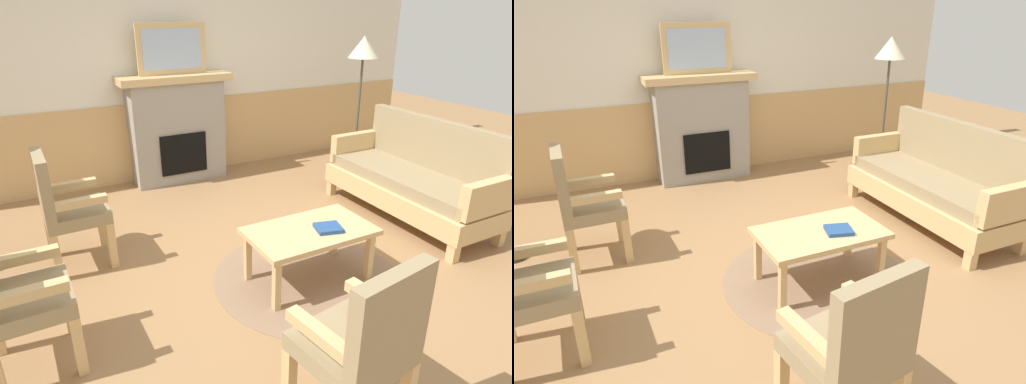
% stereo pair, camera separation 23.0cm
% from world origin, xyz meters
% --- Properties ---
extents(ground_plane, '(14.00, 14.00, 0.00)m').
position_xyz_m(ground_plane, '(0.00, 0.00, 0.00)').
color(ground_plane, '#997047').
extents(wall_back, '(7.20, 0.14, 2.70)m').
position_xyz_m(wall_back, '(0.00, 2.60, 1.31)').
color(wall_back, silver).
rests_on(wall_back, ground_plane).
extents(fireplace, '(1.30, 0.44, 1.28)m').
position_xyz_m(fireplace, '(0.00, 2.35, 0.65)').
color(fireplace, gray).
rests_on(fireplace, ground_plane).
extents(framed_picture, '(0.80, 0.04, 0.56)m').
position_xyz_m(framed_picture, '(0.00, 2.35, 1.56)').
color(framed_picture, tan).
rests_on(framed_picture, fireplace).
extents(couch, '(0.70, 1.80, 0.98)m').
position_xyz_m(couch, '(1.71, 0.22, 0.40)').
color(couch, tan).
rests_on(couch, ground_plane).
extents(coffee_table, '(0.96, 0.56, 0.44)m').
position_xyz_m(coffee_table, '(0.14, -0.26, 0.39)').
color(coffee_table, tan).
rests_on(coffee_table, ground_plane).
extents(round_rug, '(1.50, 1.50, 0.01)m').
position_xyz_m(round_rug, '(0.14, -0.26, 0.00)').
color(round_rug, '#896B51').
rests_on(round_rug, ground_plane).
extents(book_on_table, '(0.23, 0.22, 0.03)m').
position_xyz_m(book_on_table, '(0.25, -0.33, 0.46)').
color(book_on_table, navy).
rests_on(book_on_table, coffee_table).
extents(armchair_near_fireplace, '(0.49, 0.49, 0.98)m').
position_xyz_m(armchair_near_fireplace, '(-1.87, -0.25, 0.54)').
color(armchair_near_fireplace, tan).
rests_on(armchair_near_fireplace, ground_plane).
extents(armchair_by_window_left, '(0.49, 0.49, 0.98)m').
position_xyz_m(armchair_by_window_left, '(-1.46, 0.86, 0.54)').
color(armchair_by_window_left, tan).
rests_on(armchair_by_window_left, ground_plane).
extents(armchair_front_left, '(0.54, 0.54, 0.98)m').
position_xyz_m(armchair_front_left, '(-0.41, -1.49, 0.54)').
color(armchair_front_left, tan).
rests_on(armchair_front_left, ground_plane).
extents(floor_lamp_by_couch, '(0.36, 0.36, 1.68)m').
position_xyz_m(floor_lamp_by_couch, '(2.11, 1.57, 1.45)').
color(floor_lamp_by_couch, '#332D28').
rests_on(floor_lamp_by_couch, ground_plane).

